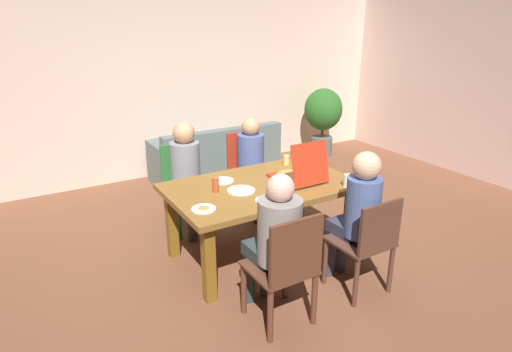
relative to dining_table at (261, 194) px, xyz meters
name	(u,v)px	position (x,y,z in m)	size (l,w,h in m)	color
ground_plane	(261,254)	(0.00, 0.00, -0.65)	(20.00, 20.00, 0.00)	brown
back_wall	(157,85)	(0.00, 2.85, 0.68)	(7.81, 0.12, 2.64)	beige
side_wall_right	(455,82)	(3.91, 0.85, 0.68)	(0.12, 4.84, 2.64)	beige
dining_table	(261,194)	(0.00, 0.00, 0.00)	(1.74, 1.07, 0.75)	brown
chair_0	(184,185)	(-0.39, 0.99, -0.16)	(0.42, 0.44, 0.93)	#2E7236
person_0	(188,169)	(-0.39, 0.85, 0.07)	(0.31, 0.50, 1.21)	#3D3938
chair_1	(368,242)	(0.42, -0.99, -0.16)	(0.45, 0.44, 0.87)	#523125
person_1	(358,209)	(0.42, -0.84, 0.08)	(0.28, 0.48, 1.23)	#333349
chair_2	(286,268)	(-0.39, -0.98, -0.15)	(0.46, 0.45, 0.93)	#583121
person_2	(275,235)	(-0.39, -0.83, 0.05)	(0.33, 0.52, 1.19)	#2B3A3B
chair_3	(247,168)	(0.42, 1.01, -0.12)	(0.44, 0.40, 0.96)	#AC2F1E
person_3	(253,159)	(0.42, 0.86, 0.04)	(0.31, 0.49, 1.17)	#382C4A
pizza_box_0	(297,175)	(0.35, -0.08, 0.15)	(0.39, 0.48, 0.41)	red
plate_0	(204,209)	(-0.70, -0.25, 0.11)	(0.20, 0.20, 0.03)	white
plate_1	(241,190)	(-0.25, -0.05, 0.11)	(0.25, 0.25, 0.01)	white
plate_2	(223,181)	(-0.28, 0.25, 0.11)	(0.21, 0.21, 0.01)	white
plate_3	(268,200)	(-0.16, -0.36, 0.11)	(0.21, 0.21, 0.03)	white
drinking_glass_0	(347,181)	(0.64, -0.46, 0.16)	(0.06, 0.06, 0.12)	silver
drinking_glass_1	(294,155)	(0.68, 0.44, 0.16)	(0.06, 0.06, 0.12)	silver
drinking_glass_2	(215,185)	(-0.45, 0.05, 0.17)	(0.06, 0.06, 0.13)	#B04B26
drinking_glass_3	(286,160)	(0.53, 0.36, 0.15)	(0.07, 0.07, 0.10)	#D9C360
couch	(216,160)	(0.56, 2.17, -0.36)	(1.76, 0.82, 0.80)	slate
potted_plant	(323,114)	(2.65, 2.34, 0.06)	(0.63, 0.63, 1.13)	#555A5B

